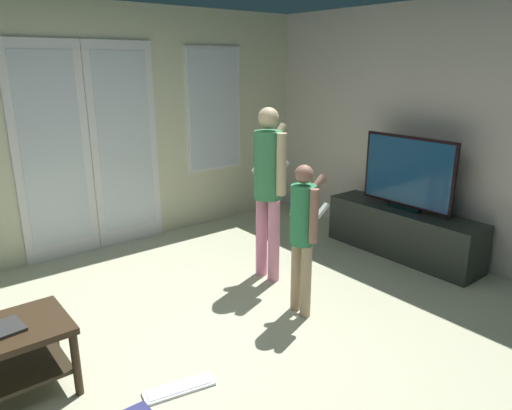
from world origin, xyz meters
The scene contains 8 objects.
ground_plane centered at (0.00, 0.00, -0.01)m, with size 6.04×5.12×0.02m, color #BCBE9C.
wall_back_with_doors centered at (0.08, 2.52, 1.25)m, with size 6.04×0.09×2.55m.
wall_right_plain centered at (2.99, 0.00, 1.26)m, with size 0.06×5.12×2.52m.
tv_stand centered at (2.67, 0.34, 0.25)m, with size 0.42×1.64×0.50m.
flat_screen_tv centered at (2.67, 0.35, 0.87)m, with size 0.08×1.01×0.75m.
person_adult centered at (1.25, 0.81, 0.94)m, with size 0.53×0.44×1.57m.
person_child centered at (1.03, 0.14, 0.73)m, with size 0.47×0.33×1.21m.
loose_keyboard centered at (-0.22, -0.09, 0.01)m, with size 0.46×0.21×0.02m.
Camera 1 is at (-1.38, -2.31, 1.94)m, focal length 33.20 mm.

